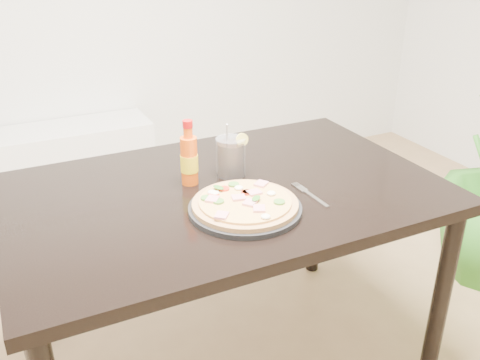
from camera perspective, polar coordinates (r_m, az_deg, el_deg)
name	(u,v)px	position (r m, az deg, el deg)	size (l,w,h in m)	color
dining_table	(224,210)	(1.78, -1.69, -3.27)	(1.40, 0.90, 0.75)	black
plate	(245,209)	(1.60, 0.54, -3.08)	(0.34, 0.34, 0.02)	black
pizza	(245,203)	(1.59, 0.49, -2.45)	(0.32, 0.32, 0.03)	#B47E51
hot_sauce_bottle	(189,159)	(1.74, -5.45, 2.24)	(0.07, 0.07, 0.22)	#EA540D
cola_cup	(231,158)	(1.81, -0.99, 2.41)	(0.11, 0.10, 0.19)	black
fork	(309,194)	(1.71, 7.37, -1.48)	(0.03, 0.19, 0.00)	silver
media_console	(29,175)	(3.25, -21.62, 0.50)	(1.40, 0.34, 0.50)	white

